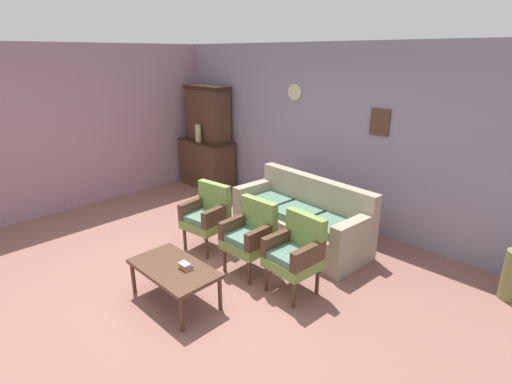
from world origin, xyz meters
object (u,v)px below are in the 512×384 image
at_px(armchair_near_couch_end, 207,214).
at_px(coffee_table, 174,270).
at_px(side_cabinet, 207,163).
at_px(book_stack_on_table, 185,266).
at_px(vase_on_cabinet, 198,133).
at_px(floral_couch, 301,220).
at_px(armchair_near_cabinet, 250,234).
at_px(armchair_by_doorway, 296,251).

height_order(armchair_near_couch_end, coffee_table, armchair_near_couch_end).
relative_size(side_cabinet, book_stack_on_table, 7.87).
xyz_separation_m(vase_on_cabinet, book_stack_on_table, (2.93, -2.45, -0.64)).
bearing_deg(book_stack_on_table, floral_couch, 90.95).
height_order(side_cabinet, vase_on_cabinet, vase_on_cabinet).
relative_size(armchair_near_couch_end, armchair_near_cabinet, 1.00).
bearing_deg(coffee_table, side_cabinet, 136.18).
height_order(coffee_table, book_stack_on_table, book_stack_on_table).
bearing_deg(side_cabinet, armchair_by_doorway, -24.49).
bearing_deg(book_stack_on_table, armchair_near_couch_end, 130.93).
xyz_separation_m(vase_on_cabinet, coffee_table, (2.81, -2.51, -0.72)).
distance_m(vase_on_cabinet, armchair_near_couch_end, 2.64).
distance_m(floral_couch, armchair_near_couch_end, 1.32).
bearing_deg(floral_couch, vase_on_cabinet, 171.17).
distance_m(armchair_near_couch_end, armchair_by_doorway, 1.50).
distance_m(vase_on_cabinet, armchair_near_cabinet, 3.35).
bearing_deg(armchair_near_cabinet, vase_on_cabinet, 152.92).
relative_size(floral_couch, armchair_by_doorway, 2.28).
xyz_separation_m(side_cabinet, vase_on_cabinet, (0.00, -0.18, 0.63)).
bearing_deg(vase_on_cabinet, coffee_table, -41.84).
xyz_separation_m(coffee_table, book_stack_on_table, (0.12, 0.07, 0.08)).
bearing_deg(book_stack_on_table, armchair_near_cabinet, 89.27).
distance_m(floral_couch, armchair_by_doorway, 1.25).
relative_size(vase_on_cabinet, book_stack_on_table, 2.28).
bearing_deg(side_cabinet, vase_on_cabinet, -89.83).
distance_m(side_cabinet, floral_couch, 2.96).
distance_m(vase_on_cabinet, book_stack_on_table, 3.87).
distance_m(side_cabinet, armchair_by_doorway, 3.96).
bearing_deg(armchair_by_doorway, side_cabinet, 155.51).
xyz_separation_m(armchair_near_couch_end, book_stack_on_table, (0.83, -0.95, -0.05)).
height_order(side_cabinet, book_stack_on_table, side_cabinet).
relative_size(side_cabinet, armchair_near_cabinet, 1.28).
distance_m(armchair_near_couch_end, armchair_near_cabinet, 0.84).
bearing_deg(side_cabinet, armchair_near_couch_end, -38.54).
xyz_separation_m(side_cabinet, coffee_table, (2.81, -2.69, -0.09)).
distance_m(side_cabinet, armchair_near_cabinet, 3.39).
bearing_deg(book_stack_on_table, coffee_table, -151.10).
height_order(vase_on_cabinet, book_stack_on_table, vase_on_cabinet).
bearing_deg(side_cabinet, book_stack_on_table, -41.90).
height_order(armchair_near_couch_end, armchair_near_cabinet, same).
bearing_deg(vase_on_cabinet, side_cabinet, 90.17).
relative_size(side_cabinet, armchair_by_doorway, 1.28).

